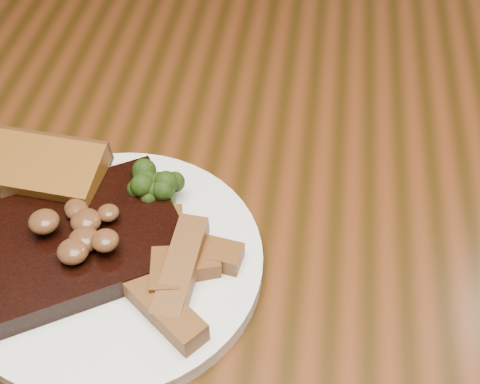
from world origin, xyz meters
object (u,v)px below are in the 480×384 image
object	(u,v)px
steak	(80,241)
potato_wedges	(186,262)
garlic_bread	(48,185)
chair_far	(165,61)
plate	(113,264)
dining_table	(250,275)

from	to	relation	value
steak	potato_wedges	world-z (taller)	steak
steak	garlic_bread	bearing A→B (deg)	97.00
steak	potato_wedges	xyz separation A→B (m)	(0.09, -0.01, -0.00)
chair_far	plate	bearing A→B (deg)	87.84
plate	chair_far	bearing A→B (deg)	100.00
plate	potato_wedges	world-z (taller)	potato_wedges
dining_table	plate	distance (m)	0.17
chair_far	garlic_bread	size ratio (longest dim) A/B	8.40
chair_far	garlic_bread	bearing A→B (deg)	81.45
chair_far	steak	distance (m)	0.71
plate	potato_wedges	size ratio (longest dim) A/B	2.13
chair_far	potato_wedges	world-z (taller)	chair_far
dining_table	chair_far	bearing A→B (deg)	111.53
plate	potato_wedges	bearing A→B (deg)	-2.71
dining_table	plate	size ratio (longest dim) A/B	6.12
chair_far	plate	world-z (taller)	chair_far
chair_far	plate	size ratio (longest dim) A/B	3.47
garlic_bread	chair_far	bearing A→B (deg)	98.46
garlic_bread	potato_wedges	world-z (taller)	same
steak	dining_table	bearing A→B (deg)	-4.87
dining_table	steak	bearing A→B (deg)	-153.21
garlic_bread	plate	bearing A→B (deg)	-36.43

